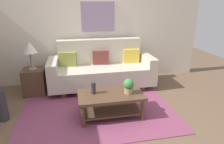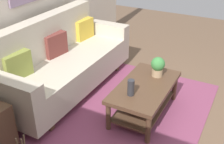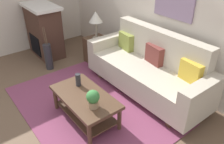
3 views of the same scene
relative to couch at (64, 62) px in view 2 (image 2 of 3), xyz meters
The scene contains 9 objects.
ground_plane 1.59m from the couch, 99.26° to the right, with size 9.61×9.61×0.00m, color brown.
area_rug 1.13m from the couch, 103.68° to the right, with size 2.74×2.01×0.01m, color #843D5B.
couch is the anchor object (origin of this frame).
throw_pillow_olive 0.78m from the couch, behind, with size 0.36×0.12×0.32m, color olive.
throw_pillow_maroon 0.28m from the couch, 90.00° to the left, with size 0.36×0.12×0.32m, color brown.
throw_pillow_mustard 0.78m from the couch, ahead, with size 0.36×0.12×0.32m, color gold.
coffee_table 1.26m from the couch, 91.63° to the right, with size 1.10×0.60×0.43m.
tabletop_vase 1.24m from the couch, 104.94° to the right, with size 0.08×0.08×0.20m, color #2D2D33.
potted_plant_tabletop 1.34m from the couch, 78.78° to the right, with size 0.18×0.18×0.26m.
Camera 2 is at (-2.56, -0.76, 2.20)m, focal length 44.42 mm.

